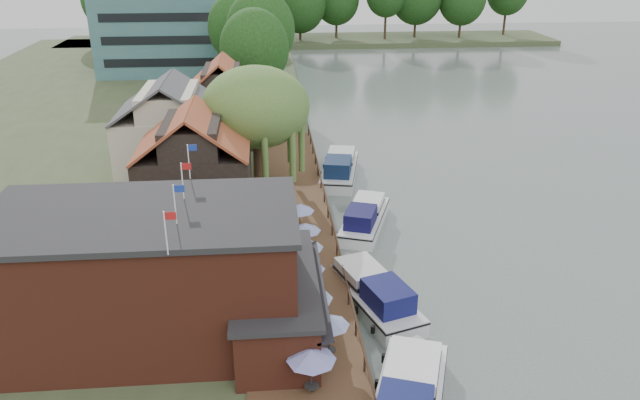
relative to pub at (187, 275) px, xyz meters
name	(u,v)px	position (x,y,z in m)	size (l,w,h in m)	color
ground	(442,326)	(14.00, 1.00, -4.65)	(260.00, 260.00, 0.00)	#55635E
land_bank	(73,144)	(-16.00, 36.00, -4.15)	(50.00, 140.00, 1.00)	#384728
quay_deck	(294,237)	(6.00, 11.00, -3.60)	(6.00, 50.00, 0.10)	#47301E
quay_rail	(332,227)	(8.70, 11.50, -3.15)	(0.20, 49.00, 1.00)	black
pub	(187,275)	(0.00, 0.00, 0.00)	(20.00, 11.00, 7.30)	maroon
hotel_block	(183,31)	(-8.00, 71.00, 2.50)	(25.40, 12.40, 12.30)	#38666B
cottage_a	(195,165)	(-1.00, 15.00, 0.60)	(8.60, 7.60, 8.50)	black
cottage_b	(171,127)	(-4.00, 25.00, 0.60)	(9.60, 8.60, 8.50)	beige
cottage_c	(223,101)	(0.00, 34.00, 0.60)	(7.60, 7.60, 8.50)	black
willow	(257,131)	(3.50, 20.00, 1.56)	(8.60, 8.60, 10.43)	#476B2D
umbrella_0	(311,371)	(6.02, -5.26, -2.36)	(2.31, 2.31, 2.38)	#1B1F98
umbrella_1	(329,336)	(7.10, -2.63, -2.36)	(2.04, 2.04, 2.38)	navy
umbrella_2	(313,309)	(6.48, -0.12, -2.36)	(2.14, 2.14, 2.38)	#1A458F
umbrella_3	(306,279)	(6.31, 3.04, -2.36)	(2.26, 2.26, 2.38)	#1B2596
umbrella_4	(308,257)	(6.62, 5.76, -2.36)	(1.94, 1.94, 2.38)	navy
umbrella_5	(305,240)	(6.61, 8.15, -2.36)	(2.07, 2.07, 2.38)	navy
umbrella_6	(300,219)	(6.44, 11.33, -2.36)	(2.07, 2.07, 2.38)	#1B3199
cruiser_0	(408,397)	(10.36, -6.21, -3.37)	(3.39, 10.47, 2.56)	white
cruiser_1	(372,289)	(10.33, 3.47, -3.47)	(3.16, 9.79, 2.37)	silver
cruiser_2	(365,214)	(11.54, 14.38, -3.54)	(2.98, 9.25, 2.22)	white
cruiser_3	(340,165)	(10.86, 25.09, -3.41)	(3.29, 10.19, 2.48)	silver
bank_tree_0	(255,63)	(3.20, 43.93, 2.51)	(7.89, 7.89, 12.33)	#143811
bank_tree_1	(261,45)	(3.93, 52.15, 3.20)	(8.61, 8.61, 13.70)	#143811
bank_tree_2	(238,40)	(0.81, 59.31, 2.75)	(8.14, 8.14, 12.80)	#143811
bank_tree_3	(245,28)	(1.12, 78.72, 1.74)	(7.37, 7.37, 10.79)	#143811
bank_tree_4	(213,18)	(-4.64, 86.47, 2.62)	(8.54, 8.54, 12.54)	#143811
bank_tree_5	(253,10)	(2.26, 96.65, 2.77)	(6.40, 6.40, 12.84)	#143811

